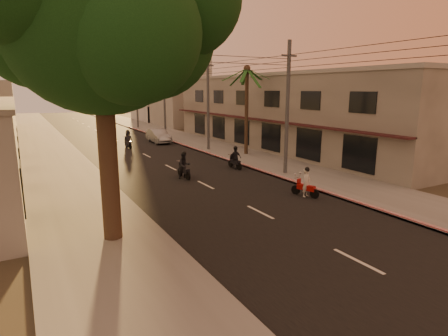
{
  "coord_description": "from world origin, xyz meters",
  "views": [
    {
      "loc": [
        -9.88,
        -12.28,
        5.87
      ],
      "look_at": [
        0.01,
        5.64,
        1.53
      ],
      "focal_mm": 30.0,
      "sensor_mm": 36.0,
      "label": 1
    }
  ],
  "objects_px": {
    "palm_tree": "(247,74)",
    "scooter_far_a": "(128,140)",
    "scooter_red": "(306,183)",
    "scooter_mid_b": "(235,159)",
    "broadleaf_tree": "(109,14)",
    "scooter_mid_a": "(184,166)",
    "parked_car": "(159,136)"
  },
  "relations": [
    {
      "from": "palm_tree",
      "to": "scooter_mid_a",
      "type": "relative_size",
      "value": 4.33
    },
    {
      "from": "broadleaf_tree",
      "to": "scooter_mid_b",
      "type": "xyz_separation_m",
      "value": [
        10.68,
        9.12,
        -7.7
      ]
    },
    {
      "from": "palm_tree",
      "to": "scooter_red",
      "type": "bearing_deg",
      "value": -108.14
    },
    {
      "from": "palm_tree",
      "to": "scooter_mid_b",
      "type": "xyz_separation_m",
      "value": [
        -3.93,
        -4.74,
        -6.38
      ]
    },
    {
      "from": "scooter_red",
      "to": "parked_car",
      "type": "relative_size",
      "value": 0.36
    },
    {
      "from": "palm_tree",
      "to": "scooter_mid_b",
      "type": "bearing_deg",
      "value": -129.69
    },
    {
      "from": "scooter_mid_b",
      "to": "broadleaf_tree",
      "type": "bearing_deg",
      "value": -140.94
    },
    {
      "from": "scooter_mid_b",
      "to": "scooter_far_a",
      "type": "distance_m",
      "value": 14.37
    },
    {
      "from": "scooter_red",
      "to": "parked_car",
      "type": "distance_m",
      "value": 24.35
    },
    {
      "from": "scooter_red",
      "to": "scooter_mid_b",
      "type": "xyz_separation_m",
      "value": [
        0.32,
        8.23,
        0.02
      ]
    },
    {
      "from": "palm_tree",
      "to": "broadleaf_tree",
      "type": "bearing_deg",
      "value": -136.52
    },
    {
      "from": "palm_tree",
      "to": "scooter_far_a",
      "type": "bearing_deg",
      "value": 132.91
    },
    {
      "from": "scooter_mid_a",
      "to": "parked_car",
      "type": "bearing_deg",
      "value": 75.93
    },
    {
      "from": "parked_car",
      "to": "scooter_mid_b",
      "type": "bearing_deg",
      "value": -87.75
    },
    {
      "from": "scooter_mid_b",
      "to": "parked_car",
      "type": "relative_size",
      "value": 0.38
    },
    {
      "from": "scooter_mid_b",
      "to": "scooter_far_a",
      "type": "bearing_deg",
      "value": 106.33
    },
    {
      "from": "scooter_red",
      "to": "scooter_mid_a",
      "type": "height_order",
      "value": "scooter_mid_a"
    },
    {
      "from": "scooter_red",
      "to": "scooter_mid_b",
      "type": "relative_size",
      "value": 0.96
    },
    {
      "from": "broadleaf_tree",
      "to": "scooter_mid_b",
      "type": "height_order",
      "value": "broadleaf_tree"
    },
    {
      "from": "scooter_mid_b",
      "to": "parked_car",
      "type": "height_order",
      "value": "scooter_mid_b"
    },
    {
      "from": "scooter_mid_a",
      "to": "palm_tree",
      "type": "bearing_deg",
      "value": 33.73
    },
    {
      "from": "parked_car",
      "to": "scooter_far_a",
      "type": "bearing_deg",
      "value": -147.81
    },
    {
      "from": "palm_tree",
      "to": "scooter_red",
      "type": "height_order",
      "value": "palm_tree"
    },
    {
      "from": "scooter_mid_a",
      "to": "scooter_far_a",
      "type": "xyz_separation_m",
      "value": [
        0.14,
        14.68,
        0.01
      ]
    },
    {
      "from": "palm_tree",
      "to": "scooter_red",
      "type": "distance_m",
      "value": 15.07
    },
    {
      "from": "scooter_mid_a",
      "to": "scooter_far_a",
      "type": "height_order",
      "value": "scooter_far_a"
    },
    {
      "from": "scooter_red",
      "to": "scooter_mid_a",
      "type": "relative_size",
      "value": 0.89
    },
    {
      "from": "scooter_far_a",
      "to": "palm_tree",
      "type": "bearing_deg",
      "value": -50.03
    },
    {
      "from": "scooter_red",
      "to": "scooter_far_a",
      "type": "height_order",
      "value": "scooter_far_a"
    },
    {
      "from": "broadleaf_tree",
      "to": "scooter_mid_a",
      "type": "height_order",
      "value": "broadleaf_tree"
    },
    {
      "from": "scooter_mid_b",
      "to": "scooter_red",
      "type": "bearing_deg",
      "value": -93.63
    },
    {
      "from": "broadleaf_tree",
      "to": "scooter_mid_b",
      "type": "distance_m",
      "value": 16.01
    }
  ]
}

